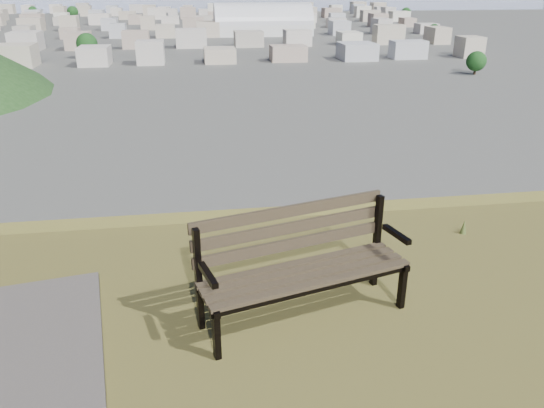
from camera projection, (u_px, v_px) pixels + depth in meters
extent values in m
cube|color=#3F3524|center=(316.00, 284.00, 4.52)|extent=(1.86, 0.58, 0.04)
cube|color=#3F3524|center=(309.00, 277.00, 4.63)|extent=(1.86, 0.58, 0.04)
cube|color=#3F3524|center=(303.00, 270.00, 4.73)|extent=(1.86, 0.58, 0.04)
cube|color=#3F3524|center=(296.00, 264.00, 4.84)|extent=(1.86, 0.58, 0.04)
cube|color=#3F3524|center=(293.00, 244.00, 4.85)|extent=(1.84, 0.53, 0.11)
cube|color=#3F3524|center=(292.00, 227.00, 4.81)|extent=(1.84, 0.53, 0.11)
cube|color=#3F3524|center=(291.00, 211.00, 4.77)|extent=(1.84, 0.53, 0.11)
cube|color=black|center=(217.00, 334.00, 4.25)|extent=(0.07, 0.07, 0.46)
cube|color=black|center=(199.00, 280.00, 4.54)|extent=(0.07, 0.07, 0.97)
cube|color=black|center=(208.00, 300.00, 4.35)|extent=(0.19, 0.52, 0.05)
cube|color=black|center=(208.00, 275.00, 4.21)|extent=(0.15, 0.38, 0.05)
cube|color=black|center=(402.00, 286.00, 4.93)|extent=(0.07, 0.07, 0.46)
cube|color=black|center=(377.00, 241.00, 5.21)|extent=(0.07, 0.07, 0.97)
cube|color=black|center=(391.00, 257.00, 5.03)|extent=(0.19, 0.52, 0.05)
cube|color=black|center=(397.00, 234.00, 4.88)|extent=(0.15, 0.38, 0.05)
cube|color=black|center=(316.00, 289.00, 4.53)|extent=(1.84, 0.54, 0.04)
cube|color=black|center=(296.00, 268.00, 4.87)|extent=(1.84, 0.54, 0.04)
cone|color=brown|center=(464.00, 227.00, 6.45)|extent=(0.08, 0.08, 0.18)
cube|color=silver|center=(263.00, 30.00, 294.74)|extent=(53.32, 22.62, 5.92)
cylinder|color=silver|center=(263.00, 24.00, 293.59)|extent=(53.32, 22.62, 22.49)
cube|color=silver|center=(19.00, 56.00, 185.54)|extent=(11.00, 11.00, 7.00)
cube|color=#B2A798|center=(90.00, 55.00, 188.85)|extent=(11.00, 11.00, 7.00)
cube|color=#BFAE97|center=(158.00, 54.00, 192.16)|extent=(11.00, 11.00, 7.00)
cube|color=#B6B7BC|center=(224.00, 53.00, 195.47)|extent=(11.00, 11.00, 7.00)
cube|color=#C2B49D|center=(288.00, 51.00, 198.78)|extent=(11.00, 11.00, 7.00)
cube|color=tan|center=(350.00, 50.00, 202.09)|extent=(11.00, 11.00, 7.00)
cube|color=beige|center=(410.00, 49.00, 205.40)|extent=(11.00, 11.00, 7.00)
cube|color=beige|center=(468.00, 48.00, 208.71)|extent=(11.00, 11.00, 7.00)
cube|color=#BFAE97|center=(23.00, 42.00, 229.45)|extent=(11.00, 11.00, 7.00)
cube|color=#B6B7BC|center=(80.00, 41.00, 232.75)|extent=(11.00, 11.00, 7.00)
cube|color=#C2B49D|center=(136.00, 40.00, 236.06)|extent=(11.00, 11.00, 7.00)
cube|color=tan|center=(190.00, 40.00, 239.37)|extent=(11.00, 11.00, 7.00)
cube|color=beige|center=(243.00, 39.00, 242.68)|extent=(11.00, 11.00, 7.00)
cube|color=beige|center=(295.00, 38.00, 245.99)|extent=(11.00, 11.00, 7.00)
cube|color=silver|center=(345.00, 37.00, 249.30)|extent=(11.00, 11.00, 7.00)
cube|color=#B2A798|center=(393.00, 36.00, 252.61)|extent=(11.00, 11.00, 7.00)
cube|color=#BFAE97|center=(441.00, 36.00, 255.92)|extent=(11.00, 11.00, 7.00)
cube|color=tan|center=(25.00, 32.00, 273.35)|extent=(11.00, 11.00, 7.00)
cube|color=beige|center=(74.00, 32.00, 276.66)|extent=(11.00, 11.00, 7.00)
cube|color=beige|center=(121.00, 31.00, 279.97)|extent=(11.00, 11.00, 7.00)
cube|color=silver|center=(167.00, 30.00, 283.28)|extent=(11.00, 11.00, 7.00)
cube|color=#B2A798|center=(212.00, 30.00, 286.59)|extent=(11.00, 11.00, 7.00)
cube|color=#BFAE97|center=(256.00, 29.00, 289.89)|extent=(11.00, 11.00, 7.00)
cube|color=#B6B7BC|center=(299.00, 29.00, 293.20)|extent=(11.00, 11.00, 7.00)
cube|color=#C2B49D|center=(341.00, 28.00, 296.51)|extent=(11.00, 11.00, 7.00)
cube|color=tan|center=(382.00, 28.00, 299.82)|extent=(11.00, 11.00, 7.00)
cube|color=beige|center=(422.00, 27.00, 303.13)|extent=(11.00, 11.00, 7.00)
cube|color=#B2A798|center=(27.00, 25.00, 317.25)|extent=(11.00, 11.00, 7.00)
cube|color=#BFAE97|center=(69.00, 25.00, 320.56)|extent=(11.00, 11.00, 7.00)
cube|color=#B6B7BC|center=(110.00, 24.00, 323.87)|extent=(11.00, 11.00, 7.00)
cube|color=#C2B49D|center=(150.00, 24.00, 327.18)|extent=(11.00, 11.00, 7.00)
cube|color=tan|center=(189.00, 23.00, 330.49)|extent=(11.00, 11.00, 7.00)
cube|color=beige|center=(227.00, 23.00, 333.80)|extent=(11.00, 11.00, 7.00)
cube|color=beige|center=(265.00, 23.00, 337.11)|extent=(11.00, 11.00, 7.00)
cube|color=silver|center=(302.00, 22.00, 340.42)|extent=(11.00, 11.00, 7.00)
cube|color=#B2A798|center=(338.00, 22.00, 343.72)|extent=(11.00, 11.00, 7.00)
cube|color=#BFAE97|center=(374.00, 21.00, 347.03)|extent=(11.00, 11.00, 7.00)
cube|color=#B6B7BC|center=(409.00, 21.00, 350.34)|extent=(11.00, 11.00, 7.00)
cube|color=beige|center=(29.00, 20.00, 361.16)|extent=(11.00, 11.00, 7.00)
cube|color=beige|center=(65.00, 19.00, 364.46)|extent=(11.00, 11.00, 7.00)
cube|color=silver|center=(101.00, 19.00, 367.77)|extent=(11.00, 11.00, 7.00)
cube|color=#B2A798|center=(137.00, 19.00, 371.08)|extent=(11.00, 11.00, 7.00)
cube|color=#BFAE97|center=(171.00, 18.00, 374.39)|extent=(11.00, 11.00, 7.00)
cube|color=#B6B7BC|center=(205.00, 18.00, 377.70)|extent=(11.00, 11.00, 7.00)
cube|color=#C2B49D|center=(239.00, 18.00, 381.01)|extent=(11.00, 11.00, 7.00)
cube|color=tan|center=(272.00, 17.00, 384.32)|extent=(11.00, 11.00, 7.00)
cube|color=beige|center=(304.00, 17.00, 387.63)|extent=(11.00, 11.00, 7.00)
cube|color=beige|center=(336.00, 17.00, 390.94)|extent=(11.00, 11.00, 7.00)
cube|color=silver|center=(367.00, 17.00, 394.25)|extent=(11.00, 11.00, 7.00)
cube|color=#B2A798|center=(398.00, 16.00, 397.55)|extent=(11.00, 11.00, 7.00)
cube|color=#C2B49D|center=(30.00, 16.00, 405.06)|extent=(11.00, 11.00, 7.00)
cube|color=tan|center=(62.00, 15.00, 408.37)|extent=(11.00, 11.00, 7.00)
cube|color=beige|center=(95.00, 15.00, 411.68)|extent=(11.00, 11.00, 7.00)
cube|color=beige|center=(126.00, 15.00, 414.99)|extent=(11.00, 11.00, 7.00)
cube|color=silver|center=(157.00, 15.00, 418.29)|extent=(11.00, 11.00, 7.00)
cube|color=#B2A798|center=(188.00, 14.00, 421.60)|extent=(11.00, 11.00, 7.00)
cube|color=#BFAE97|center=(218.00, 14.00, 424.91)|extent=(11.00, 11.00, 7.00)
cube|color=#B6B7BC|center=(248.00, 14.00, 428.22)|extent=(11.00, 11.00, 7.00)
cube|color=#C2B49D|center=(277.00, 14.00, 431.53)|extent=(11.00, 11.00, 7.00)
cube|color=tan|center=(306.00, 13.00, 434.84)|extent=(11.00, 11.00, 7.00)
cube|color=beige|center=(334.00, 13.00, 438.15)|extent=(11.00, 11.00, 7.00)
cube|color=beige|center=(362.00, 13.00, 441.46)|extent=(11.00, 11.00, 7.00)
cube|color=silver|center=(390.00, 13.00, 444.77)|extent=(11.00, 11.00, 7.00)
cube|color=#BFAE97|center=(1.00, 12.00, 445.65)|extent=(11.00, 11.00, 7.00)
cube|color=#B6B7BC|center=(31.00, 12.00, 448.96)|extent=(11.00, 11.00, 7.00)
cube|color=#C2B49D|center=(60.00, 12.00, 452.27)|extent=(11.00, 11.00, 7.00)
cube|color=tan|center=(89.00, 12.00, 455.58)|extent=(11.00, 11.00, 7.00)
cube|color=beige|center=(118.00, 12.00, 458.89)|extent=(11.00, 11.00, 7.00)
cube|color=beige|center=(146.00, 11.00, 462.20)|extent=(11.00, 11.00, 7.00)
cube|color=silver|center=(174.00, 11.00, 465.51)|extent=(11.00, 11.00, 7.00)
cube|color=#B2A798|center=(201.00, 11.00, 468.82)|extent=(11.00, 11.00, 7.00)
cube|color=#BFAE97|center=(229.00, 11.00, 472.12)|extent=(11.00, 11.00, 7.00)
cube|color=#B6B7BC|center=(255.00, 11.00, 475.43)|extent=(11.00, 11.00, 7.00)
cube|color=#C2B49D|center=(282.00, 10.00, 478.74)|extent=(11.00, 11.00, 7.00)
cube|color=tan|center=(308.00, 10.00, 482.05)|extent=(11.00, 11.00, 7.00)
cube|color=beige|center=(333.00, 10.00, 485.36)|extent=(11.00, 11.00, 7.00)
cube|color=beige|center=(358.00, 10.00, 488.67)|extent=(11.00, 11.00, 7.00)
cube|color=silver|center=(383.00, 10.00, 491.98)|extent=(11.00, 11.00, 7.00)
cube|color=#BFAE97|center=(4.00, 10.00, 489.56)|extent=(11.00, 11.00, 7.00)
cube|color=#B6B7BC|center=(31.00, 9.00, 492.86)|extent=(11.00, 11.00, 7.00)
cube|color=#C2B49D|center=(58.00, 9.00, 496.17)|extent=(11.00, 11.00, 7.00)
cube|color=tan|center=(85.00, 9.00, 499.48)|extent=(11.00, 11.00, 7.00)
cube|color=beige|center=(111.00, 9.00, 502.79)|extent=(11.00, 11.00, 7.00)
cube|color=beige|center=(137.00, 9.00, 506.10)|extent=(11.00, 11.00, 7.00)
cube|color=silver|center=(162.00, 9.00, 509.41)|extent=(11.00, 11.00, 7.00)
cube|color=#B2A798|center=(188.00, 8.00, 512.72)|extent=(11.00, 11.00, 7.00)
cube|color=#BFAE97|center=(212.00, 8.00, 516.03)|extent=(11.00, 11.00, 7.00)
cube|color=#B6B7BC|center=(237.00, 8.00, 519.34)|extent=(11.00, 11.00, 7.00)
cube|color=#C2B49D|center=(261.00, 8.00, 522.65)|extent=(11.00, 11.00, 7.00)
cube|color=tan|center=(285.00, 8.00, 525.96)|extent=(11.00, 11.00, 7.00)
cube|color=beige|center=(309.00, 8.00, 529.26)|extent=(11.00, 11.00, 7.00)
cube|color=beige|center=(332.00, 7.00, 532.57)|extent=(11.00, 11.00, 7.00)
cube|color=silver|center=(355.00, 7.00, 535.88)|extent=(11.00, 11.00, 7.00)
cube|color=#B2A798|center=(378.00, 7.00, 539.19)|extent=(11.00, 11.00, 7.00)
cylinder|color=#322619|center=(475.00, 71.00, 170.73)|extent=(0.80, 0.80, 2.10)
sphere|color=black|center=(476.00, 61.00, 169.51)|extent=(6.30, 6.30, 6.30)
cylinder|color=#322619|center=(88.00, 54.00, 207.36)|extent=(0.80, 0.80, 2.70)
sphere|color=black|center=(87.00, 44.00, 205.79)|extent=(8.10, 8.10, 8.10)
cylinder|color=#322619|center=(433.00, 35.00, 285.61)|extent=(0.80, 0.80, 1.95)
sphere|color=black|center=(434.00, 29.00, 284.48)|extent=(5.85, 5.85, 5.85)
cylinder|color=#322619|center=(272.00, 21.00, 385.24)|extent=(0.80, 0.80, 2.25)
sphere|color=black|center=(272.00, 16.00, 383.93)|extent=(6.75, 6.75, 6.75)
cylinder|color=#322619|center=(73.00, 17.00, 419.11)|extent=(0.80, 0.80, 2.85)
sphere|color=black|center=(73.00, 12.00, 417.45)|extent=(8.55, 8.55, 8.55)
cylinder|color=#322619|center=(34.00, 15.00, 450.13)|extent=(0.80, 0.80, 2.40)
sphere|color=black|center=(33.00, 11.00, 448.73)|extent=(7.20, 7.20, 7.20)
cylinder|color=#322619|center=(263.00, 34.00, 291.40)|extent=(0.80, 0.80, 2.10)
sphere|color=black|center=(263.00, 28.00, 290.17)|extent=(6.30, 6.30, 6.30)
cylinder|color=#322619|center=(406.00, 18.00, 418.57)|extent=(0.80, 0.80, 2.55)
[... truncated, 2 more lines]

